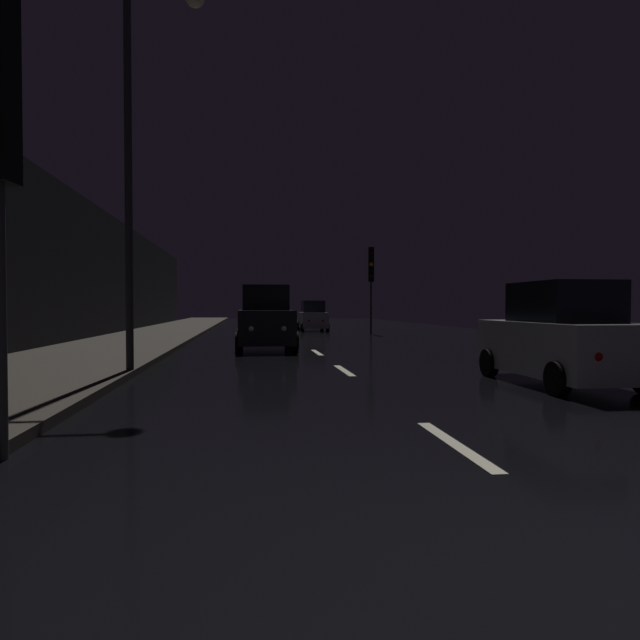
{
  "coord_description": "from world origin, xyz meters",
  "views": [
    {
      "loc": [
        -2.22,
        -2.78,
        1.5
      ],
      "look_at": [
        0.2,
        15.95,
        1.04
      ],
      "focal_mm": 31.42,
      "sensor_mm": 36.0,
      "label": 1
    }
  ],
  "objects": [
    {
      "name": "car_approaching_headlights",
      "position": [
        -1.61,
        17.13,
        1.03
      ],
      "size": [
        2.06,
        4.45,
        2.24
      ],
      "rotation": [
        0.0,
        0.0,
        -1.57
      ],
      "color": "black",
      "rests_on": "ground"
    },
    {
      "name": "sidewalk_left",
      "position": [
        -6.82,
        24.5,
        0.07
      ],
      "size": [
        4.4,
        84.0,
        0.15
      ],
      "primitive_type": "cube",
      "color": "#38332B",
      "rests_on": "ground"
    },
    {
      "name": "car_parked_right_near",
      "position": [
        3.72,
        7.25,
        0.9
      ],
      "size": [
        1.81,
        3.91,
        1.97
      ],
      "rotation": [
        0.0,
        0.0,
        1.57
      ],
      "color": "silver",
      "rests_on": "ground"
    },
    {
      "name": "ground",
      "position": [
        0.0,
        24.5,
        -0.01
      ],
      "size": [
        26.04,
        84.0,
        0.02
      ],
      "primitive_type": "cube",
      "color": "black"
    },
    {
      "name": "streetlamp_overhead",
      "position": [
        -4.3,
        9.52,
        5.4
      ],
      "size": [
        1.7,
        0.44,
        8.31
      ],
      "color": "#2D2D30",
      "rests_on": "ground"
    },
    {
      "name": "building_facade_left",
      "position": [
        -9.42,
        21.0,
        3.05
      ],
      "size": [
        0.8,
        63.0,
        6.1
      ],
      "primitive_type": "cube",
      "color": "black",
      "rests_on": "ground"
    },
    {
      "name": "traffic_light_far_right",
      "position": [
        4.52,
        27.42,
        3.45
      ],
      "size": [
        0.35,
        0.48,
        4.76
      ],
      "rotation": [
        0.0,
        0.0,
        -1.7
      ],
      "color": "#38383A",
      "rests_on": "ground"
    },
    {
      "name": "car_distant_taillights",
      "position": [
        1.76,
        31.6,
        0.85
      ],
      "size": [
        1.7,
        3.68,
        1.86
      ],
      "rotation": [
        0.0,
        0.0,
        1.57
      ],
      "color": "#A5A8AD",
      "rests_on": "ground"
    },
    {
      "name": "lane_centerline",
      "position": [
        0.0,
        15.83,
        0.01
      ],
      "size": [
        0.16,
        25.85,
        0.01
      ],
      "color": "beige",
      "rests_on": "ground"
    }
  ]
}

